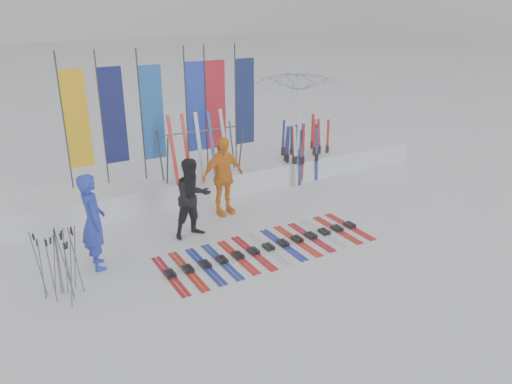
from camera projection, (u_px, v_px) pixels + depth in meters
ground at (289, 268)px, 9.63m from camera, size 120.00×120.00×0.00m
snow_bank at (193, 183)px, 13.23m from camera, size 14.00×1.60×0.60m
person_blue at (93, 222)px, 9.35m from camera, size 0.48×0.71×1.90m
person_black at (193, 198)px, 10.63m from camera, size 0.92×0.75×1.76m
person_yellow at (223, 176)px, 11.73m from camera, size 1.16×0.60×1.90m
tent_canopy at (298, 114)px, 15.91m from camera, size 3.20×3.25×2.83m
ski_row at (268, 248)px, 10.34m from camera, size 4.50×1.68×0.07m
pole_cluster at (60, 265)px, 8.53m from camera, size 0.74×0.73×1.24m
feather_flags at (169, 110)px, 12.48m from camera, size 4.96×0.27×3.20m
ski_rack at (201, 146)px, 12.56m from camera, size 2.04×0.80×1.23m
upright_skis at (303, 152)px, 14.16m from camera, size 1.64×1.10×1.68m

